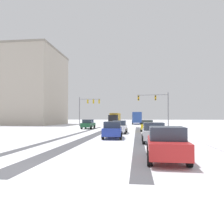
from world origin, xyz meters
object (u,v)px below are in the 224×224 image
at_px(car_yellow_cab_second, 147,126).
at_px(office_building_far_left_block, 8,88).
at_px(traffic_signal_far_left, 88,105).
at_px(car_blue_fourth, 113,130).
at_px(car_white_third, 120,127).
at_px(bus_oncoming, 137,117).
at_px(box_truck_delivery, 115,119).
at_px(car_silver_fifth, 153,132).
at_px(car_dark_green_lead, 88,124).
at_px(car_red_sixth, 166,143).
at_px(traffic_signal_near_right, 157,103).

xyz_separation_m(car_yellow_cab_second, office_building_far_left_block, (-36.91, 24.63, 9.22)).
relative_size(traffic_signal_far_left, car_blue_fourth, 1.56).
distance_m(car_white_third, office_building_far_left_block, 45.04).
height_order(bus_oncoming, box_truck_delivery, bus_oncoming).
height_order(car_silver_fifth, bus_oncoming, bus_oncoming).
xyz_separation_m(car_silver_fifth, office_building_far_left_block, (-36.77, 38.41, 9.22)).
relative_size(car_yellow_cab_second, car_silver_fifth, 1.02).
relative_size(car_dark_green_lead, car_white_third, 1.01).
bearing_deg(car_yellow_cab_second, traffic_signal_far_left, 127.21).
distance_m(car_dark_green_lead, box_truck_delivery, 17.87).
xyz_separation_m(bus_oncoming, office_building_far_left_block, (-35.31, -7.20, 8.04)).
relative_size(traffic_signal_far_left, car_red_sixth, 1.56).
height_order(car_blue_fourth, car_red_sixth, same).
xyz_separation_m(car_silver_fifth, bus_oncoming, (-1.46, 45.60, 1.18)).
bearing_deg(traffic_signal_far_left, car_yellow_cab_second, -52.79).
xyz_separation_m(car_dark_green_lead, box_truck_delivery, (2.87, 17.62, 0.82)).
xyz_separation_m(car_white_third, box_truck_delivery, (-3.42, 27.48, 0.82)).
height_order(car_yellow_cab_second, box_truck_delivery, box_truck_delivery).
relative_size(car_silver_fifth, box_truck_delivery, 0.55).
distance_m(car_yellow_cab_second, car_white_third, 5.67).
distance_m(car_dark_green_lead, car_white_third, 11.70).
relative_size(box_truck_delivery, office_building_far_left_block, 0.26).
bearing_deg(car_dark_green_lead, car_yellow_cab_second, -29.08).
bearing_deg(bus_oncoming, box_truck_delivery, -122.28).
distance_m(car_dark_green_lead, car_silver_fifth, 21.66).
bearing_deg(traffic_signal_near_right, box_truck_delivery, 122.32).
xyz_separation_m(car_white_third, car_red_sixth, (3.59, -16.84, 0.00)).
relative_size(car_blue_fourth, car_red_sixth, 1.00).
xyz_separation_m(car_white_third, office_building_far_left_block, (-33.25, 28.95, 9.22)).
height_order(traffic_signal_far_left, car_white_third, traffic_signal_far_left).
relative_size(car_yellow_cab_second, bus_oncoming, 0.38).
distance_m(car_yellow_cab_second, bus_oncoming, 31.89).
bearing_deg(box_truck_delivery, car_blue_fourth, -84.51).
bearing_deg(traffic_signal_far_left, car_dark_green_lead, -76.69).
bearing_deg(car_white_third, car_blue_fourth, -91.48).
bearing_deg(car_silver_fifth, bus_oncoming, 91.83).
distance_m(car_red_sixth, bus_oncoming, 53.03).
xyz_separation_m(car_blue_fourth, box_truck_delivery, (-3.26, 33.87, 0.82)).
relative_size(bus_oncoming, office_building_far_left_block, 0.38).
relative_size(car_yellow_cab_second, office_building_far_left_block, 0.15).
relative_size(car_yellow_cab_second, box_truck_delivery, 0.56).
bearing_deg(car_white_third, bus_oncoming, 86.74).
xyz_separation_m(car_dark_green_lead, car_white_third, (6.29, -9.86, 0.00)).
distance_m(traffic_signal_far_left, car_red_sixth, 39.91).
distance_m(car_silver_fifth, bus_oncoming, 45.64).
relative_size(traffic_signal_near_right, car_dark_green_lead, 1.56).
bearing_deg(car_white_third, car_red_sixth, -77.97).
distance_m(traffic_signal_far_left, car_dark_green_lead, 11.97).
bearing_deg(traffic_signal_far_left, traffic_signal_near_right, -28.59).
xyz_separation_m(car_dark_green_lead, car_blue_fourth, (6.13, -16.25, 0.00)).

